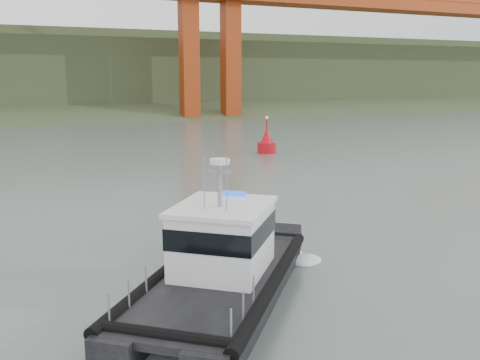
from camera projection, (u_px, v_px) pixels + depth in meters
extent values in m
plane|color=slate|center=(350.00, 265.00, 22.23)|extent=(400.00, 400.00, 0.00)
cube|color=#3B502D|center=(76.00, 116.00, 104.95)|extent=(500.00, 44.72, 16.25)
cube|color=#3B502D|center=(60.00, 84.00, 128.98)|extent=(500.00, 70.00, 18.00)
cube|color=#3B502D|center=(50.00, 65.00, 150.50)|extent=(500.00, 60.00, 16.00)
cube|color=black|center=(184.00, 287.00, 18.83)|extent=(7.75, 9.06, 1.17)
cube|color=black|center=(256.00, 295.00, 18.14)|extent=(7.75, 9.06, 1.17)
cube|color=black|center=(214.00, 284.00, 17.94)|extent=(8.85, 9.59, 0.24)
cube|color=white|center=(223.00, 240.00, 18.62)|extent=(4.47, 4.55, 2.23)
cube|color=black|center=(223.00, 229.00, 18.54)|extent=(4.55, 4.63, 0.73)
cube|color=white|center=(223.00, 207.00, 18.39)|extent=(4.74, 4.82, 0.16)
cylinder|color=gray|center=(220.00, 186.00, 17.96)|extent=(0.16, 0.16, 1.75)
cylinder|color=white|center=(220.00, 161.00, 17.81)|extent=(0.68, 0.68, 0.17)
cylinder|color=red|center=(267.00, 149.00, 54.66)|extent=(1.91, 1.91, 1.27)
cone|color=red|center=(267.00, 136.00, 54.42)|extent=(1.48, 1.48, 1.91)
cylinder|color=red|center=(267.00, 124.00, 54.18)|extent=(0.17, 0.17, 1.06)
sphere|color=#E5D87F|center=(267.00, 118.00, 54.06)|extent=(0.32, 0.32, 0.32)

